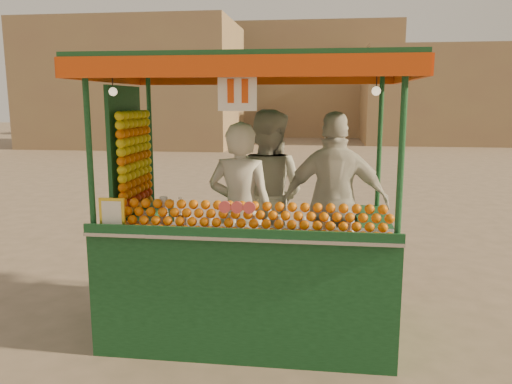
# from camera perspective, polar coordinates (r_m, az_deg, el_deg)

# --- Properties ---
(ground) EXTENTS (90.00, 90.00, 0.00)m
(ground) POSITION_cam_1_polar(r_m,az_deg,el_deg) (5.35, 3.59, -14.55)
(ground) COLOR brown
(ground) RESTS_ON ground
(building_left) EXTENTS (10.00, 6.00, 6.00)m
(building_left) POSITION_cam_1_polar(r_m,az_deg,el_deg) (26.54, -13.37, 11.61)
(building_left) COLOR #927A53
(building_left) RESTS_ON ground
(building_right) EXTENTS (9.00, 6.00, 5.00)m
(building_right) POSITION_cam_1_polar(r_m,az_deg,el_deg) (29.62, 20.84, 10.08)
(building_right) COLOR #927A53
(building_right) RESTS_ON ground
(building_center) EXTENTS (14.00, 7.00, 7.00)m
(building_center) POSITION_cam_1_polar(r_m,az_deg,el_deg) (34.95, 3.73, 12.28)
(building_center) COLOR #927A53
(building_center) RESTS_ON ground
(juice_cart) EXTENTS (2.89, 1.87, 2.62)m
(juice_cart) POSITION_cam_1_polar(r_m,az_deg,el_deg) (4.88, -1.51, -6.24)
(juice_cart) COLOR #103C1B
(juice_cart) RESTS_ON ground
(vendor_left) EXTENTS (0.68, 0.49, 1.75)m
(vendor_left) POSITION_cam_1_polar(r_m,az_deg,el_deg) (4.91, -1.75, -2.28)
(vendor_left) COLOR beige
(vendor_left) RESTS_ON ground
(vendor_middle) EXTENTS (1.07, 0.94, 1.85)m
(vendor_middle) POSITION_cam_1_polar(r_m,az_deg,el_deg) (5.50, 1.18, -0.37)
(vendor_middle) COLOR beige
(vendor_middle) RESTS_ON ground
(vendor_right) EXTENTS (1.08, 0.47, 1.84)m
(vendor_right) POSITION_cam_1_polar(r_m,az_deg,el_deg) (5.16, 8.90, -1.27)
(vendor_right) COLOR beige
(vendor_right) RESTS_ON ground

